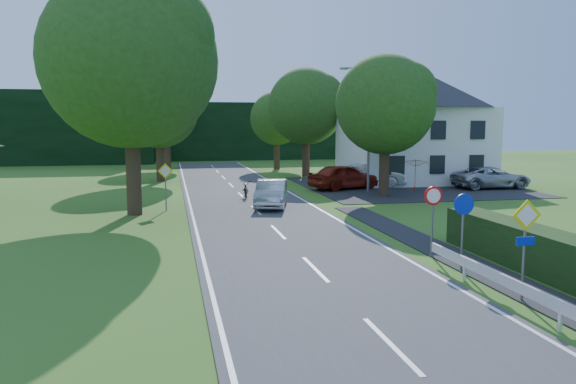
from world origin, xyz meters
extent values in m
cube|color=#3B3B3E|center=(0.00, 20.00, 0.02)|extent=(7.00, 80.00, 0.04)
cube|color=black|center=(12.00, 33.00, 0.02)|extent=(14.00, 16.00, 0.04)
cube|color=white|center=(-3.25, 20.00, 0.04)|extent=(0.12, 80.00, 0.01)
cube|color=white|center=(3.25, 20.00, 0.04)|extent=(0.12, 80.00, 0.01)
cube|color=black|center=(8.00, 66.00, 3.50)|extent=(30.00, 5.00, 7.00)
cube|color=white|center=(14.00, 36.00, 2.80)|extent=(10.00, 8.00, 5.60)
pyramid|color=black|center=(14.00, 36.00, 7.10)|extent=(10.60, 8.40, 3.00)
cylinder|color=slate|center=(8.20, 30.00, 4.00)|extent=(0.16, 0.16, 8.00)
cylinder|color=slate|center=(7.40, 30.00, 7.90)|extent=(1.70, 0.10, 0.10)
cube|color=slate|center=(6.50, 30.00, 7.85)|extent=(0.50, 0.18, 0.12)
cylinder|color=slate|center=(4.30, 8.00, 1.20)|extent=(0.07, 0.07, 2.40)
cube|color=yellow|center=(4.30, 7.97, 2.20)|extent=(0.78, 0.04, 0.78)
cube|color=white|center=(4.30, 7.97, 2.20)|extent=(0.57, 0.05, 0.57)
cube|color=#0C27BB|center=(4.30, 7.97, 1.55)|extent=(0.50, 0.04, 0.22)
cylinder|color=slate|center=(4.30, 11.00, 1.10)|extent=(0.07, 0.07, 2.20)
cylinder|color=#0C27BB|center=(4.30, 10.97, 2.05)|extent=(0.64, 0.04, 0.64)
cylinder|color=slate|center=(4.30, 13.00, 1.10)|extent=(0.07, 0.07, 2.20)
cylinder|color=red|center=(4.30, 12.97, 2.05)|extent=(0.64, 0.04, 0.64)
cylinder|color=white|center=(4.30, 12.95, 2.05)|extent=(0.48, 0.04, 0.48)
cylinder|color=slate|center=(-4.50, 25.00, 1.10)|extent=(0.07, 0.07, 2.20)
cube|color=yellow|center=(-4.50, 24.97, 2.05)|extent=(0.78, 0.04, 0.78)
cube|color=white|center=(-4.50, 24.97, 2.05)|extent=(0.57, 0.05, 0.57)
imported|color=silver|center=(0.95, 24.87, 0.75)|extent=(2.54, 4.58, 1.43)
imported|color=black|center=(0.16, 29.09, 0.57)|extent=(0.88, 2.06, 1.05)
imported|color=maroon|center=(7.21, 32.04, 0.89)|extent=(5.36, 3.57, 1.70)
imported|color=#A4A3A8|center=(9.54, 33.17, 0.85)|extent=(5.19, 3.23, 1.62)
imported|color=#ADAEB5|center=(17.27, 30.41, 0.78)|extent=(5.32, 2.46, 1.48)
imported|color=#B4220E|center=(11.25, 29.50, 1.13)|extent=(2.73, 2.77, 2.17)
camera|label=1|loc=(-4.22, -4.12, 4.43)|focal=35.00mm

